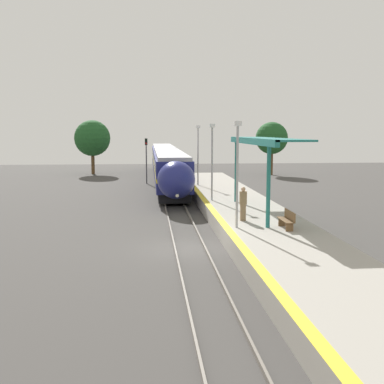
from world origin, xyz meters
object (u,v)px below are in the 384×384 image
lamppost_far (198,151)px  lamppost_near (237,167)px  person_waiting (243,203)px  platform_bench (287,219)px  railway_signal (146,156)px  train (166,163)px  lamppost_mid (212,157)px

lamppost_far → lamppost_near: bearing=-90.0°
person_waiting → lamppost_far: (-0.66, 17.10, 2.05)m
platform_bench → person_waiting: 2.93m
railway_signal → lamppost_near: 28.86m
train → lamppost_far: bearing=-77.4°
person_waiting → lamppost_far: bearing=92.2°
train → platform_bench: bearing=-80.9°
platform_bench → person_waiting: size_ratio=0.96×
train → lamppost_far: 11.11m
person_waiting → railway_signal: bearing=101.1°
lamppost_mid → lamppost_far: same height
lamppost_near → lamppost_mid: (0.00, 9.43, 0.00)m
train → lamppost_far: lamppost_far is taller
lamppost_near → lamppost_far: 18.86m
lamppost_far → railway_signal: bearing=115.4°
platform_bench → lamppost_near: lamppost_near is taller
person_waiting → lamppost_near: bearing=-110.7°
lamppost_near → railway_signal: bearing=99.1°
train → railway_signal: size_ratio=8.47×
railway_signal → lamppost_near: bearing=-80.9°
lamppost_near → person_waiting: bearing=69.3°
train → railway_signal: bearing=-153.5°
person_waiting → lamppost_mid: lamppost_mid is taller
lamppost_near → lamppost_mid: same height
lamppost_mid → lamppost_far: 9.43m
train → lamppost_mid: size_ratio=7.85×
platform_bench → railway_signal: bearing=103.5°
person_waiting → lamppost_near: size_ratio=0.35×
railway_signal → lamppost_far: bearing=-64.6°
platform_bench → lamppost_near: bearing=167.5°
train → platform_bench: size_ratio=23.54×
person_waiting → railway_signal: size_ratio=0.37×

